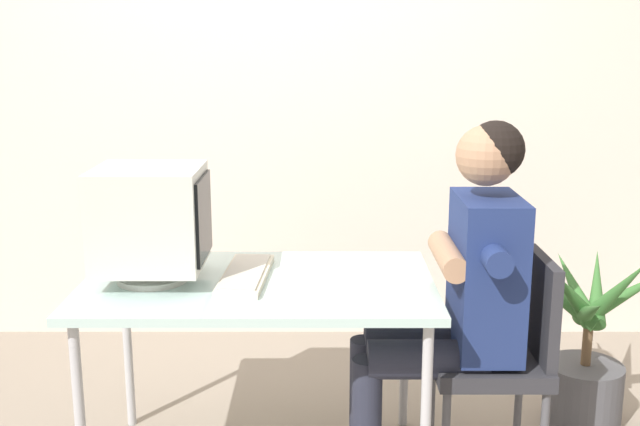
{
  "coord_description": "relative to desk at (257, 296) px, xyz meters",
  "views": [
    {
      "loc": [
        0.22,
        -2.64,
        1.6
      ],
      "look_at": [
        0.23,
        0.0,
        0.99
      ],
      "focal_mm": 43.17,
      "sensor_mm": 36.0,
      "label": 1
    }
  ],
  "objects": [
    {
      "name": "person_seated",
      "position": [
        0.71,
        -0.02,
        0.04
      ],
      "size": [
        0.72,
        0.57,
        1.32
      ],
      "color": "navy",
      "rests_on": "ground_plane"
    },
    {
      "name": "desk",
      "position": [
        0.0,
        0.0,
        0.0
      ],
      "size": [
        1.26,
        0.76,
        0.74
      ],
      "color": "#B7B7BC",
      "rests_on": "ground_plane"
    },
    {
      "name": "wall_back",
      "position": [
        0.3,
        1.4,
        0.82
      ],
      "size": [
        8.0,
        0.1,
        3.0
      ],
      "primitive_type": "cube",
      "color": "beige",
      "rests_on": "ground_plane"
    },
    {
      "name": "keyboard",
      "position": [
        -0.05,
        0.03,
        0.07
      ],
      "size": [
        0.18,
        0.47,
        0.03
      ],
      "color": "beige",
      "rests_on": "desk"
    },
    {
      "name": "potted_plant",
      "position": [
        1.32,
        0.33,
        -0.36
      ],
      "size": [
        0.68,
        0.73,
        0.82
      ],
      "color": "#4C4C51",
      "rests_on": "ground_plane"
    },
    {
      "name": "office_chair",
      "position": [
        0.89,
        -0.02,
        -0.2
      ],
      "size": [
        0.4,
        0.4,
        0.83
      ],
      "color": "#4C4C51",
      "rests_on": "ground_plane"
    },
    {
      "name": "crt_monitor",
      "position": [
        -0.38,
        -0.0,
        0.28
      ],
      "size": [
        0.38,
        0.35,
        0.41
      ],
      "color": "silver",
      "rests_on": "desk"
    }
  ]
}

